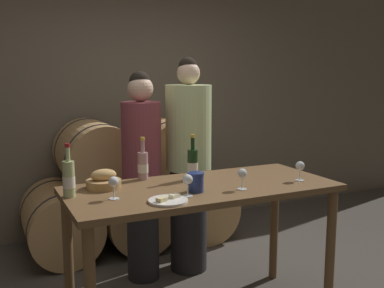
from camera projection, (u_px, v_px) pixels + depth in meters
stone_wall_back at (112, 78)px, 4.64m from camera, size 10.00×0.12×3.20m
barrel_stack at (131, 189)px, 4.32m from camera, size 1.99×0.85×1.22m
tasting_table at (202, 204)px, 2.91m from camera, size 1.74×0.76×0.93m
person_left at (142, 174)px, 3.53m from camera, size 0.31×0.31×1.67m
person_right at (189, 165)px, 3.69m from camera, size 0.37×0.37×1.77m
wine_bottle_red at (193, 164)px, 3.04m from camera, size 0.07×0.07×0.31m
wine_bottle_white at (69, 179)px, 2.61m from camera, size 0.07×0.07×0.32m
wine_bottle_rose at (143, 165)px, 3.05m from camera, size 0.07×0.07×0.29m
blue_crock at (196, 181)px, 2.73m from camera, size 0.10×0.10×0.12m
bread_basket at (104, 181)px, 2.82m from camera, size 0.22×0.22×0.12m
cheese_plate at (168, 200)px, 2.52m from camera, size 0.22×0.22×0.04m
wine_glass_far_left at (114, 183)px, 2.57m from camera, size 0.06×0.06×0.13m
wine_glass_left at (188, 180)px, 2.63m from camera, size 0.06×0.06×0.13m
wine_glass_center at (242, 174)px, 2.78m from camera, size 0.06×0.06×0.13m
wine_glass_right at (300, 167)px, 3.01m from camera, size 0.06×0.06×0.13m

